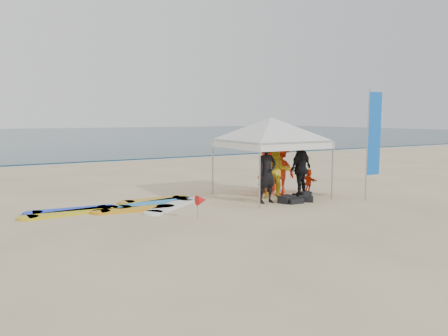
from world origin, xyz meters
name	(u,v)px	position (x,y,z in m)	size (l,w,h in m)	color
ground	(281,225)	(0.00, 0.00, 0.00)	(120.00, 120.00, 0.00)	beige
ocean	(25,136)	(0.00, 60.00, 0.04)	(160.00, 84.00, 0.08)	#0C2633
shoreline_foam	(98,162)	(0.00, 18.20, 0.00)	(160.00, 1.20, 0.01)	silver
person_black_a	(267,173)	(1.40, 2.56, 0.95)	(0.70, 0.46, 1.91)	black
person_yellow	(277,171)	(2.15, 3.02, 0.92)	(0.90, 0.70, 1.85)	gold
person_orange_a	(280,170)	(2.61, 3.48, 0.88)	(1.13, 0.65, 1.75)	red
person_black_b	(301,168)	(2.99, 2.83, 0.98)	(1.15, 0.48, 1.96)	black
person_orange_b	(268,169)	(2.53, 4.07, 0.87)	(0.85, 0.55, 1.74)	red
person_seated	(309,180)	(3.87, 3.43, 0.43)	(0.79, 0.25, 0.85)	red
canopy_tent	(271,118)	(2.12, 3.37, 2.69)	(4.09, 4.09, 3.09)	#A5A5A8
feather_flag	(374,135)	(4.71, 1.29, 2.13)	(0.61, 0.04, 3.61)	#A5A5A8
marker_pennant	(202,200)	(-1.37, 1.68, 0.49)	(0.28, 0.28, 0.64)	#A5A5A8
gear_pile	(296,199)	(2.32, 2.25, 0.10)	(1.61, 1.00, 0.22)	black
surfboard_spread	(127,207)	(-2.70, 4.01, 0.04)	(4.94, 2.30, 0.07)	orange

